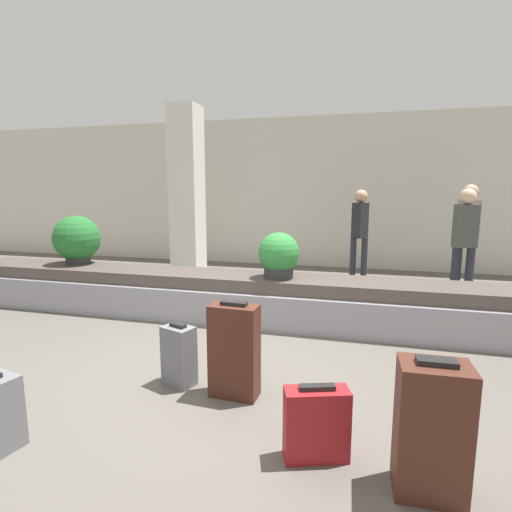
{
  "coord_description": "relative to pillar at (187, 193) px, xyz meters",
  "views": [
    {
      "loc": [
        1.28,
        -3.18,
        1.64
      ],
      "look_at": [
        0.0,
        1.61,
        0.83
      ],
      "focal_mm": 28.0,
      "sensor_mm": 36.0,
      "label": 1
    }
  ],
  "objects": [
    {
      "name": "suitcase_3",
      "position": [
        3.01,
        -4.75,
        -1.37
      ],
      "size": [
        0.43,
        0.28,
        0.48
      ],
      "rotation": [
        0.0,
        0.0,
        0.33
      ],
      "color": "maroon",
      "rests_on": "ground_plane"
    },
    {
      "name": "traveler_0",
      "position": [
        4.72,
        -0.48,
        -0.6
      ],
      "size": [
        0.34,
        0.24,
        1.68
      ],
      "rotation": [
        0.0,
        0.0,
        -3.01
      ],
      "color": "#282833",
      "rests_on": "ground_plane"
    },
    {
      "name": "traveler_1",
      "position": [
        3.18,
        0.47,
        -0.61
      ],
      "size": [
        0.31,
        0.37,
        1.67
      ],
      "rotation": [
        0.0,
        0.0,
        -2.03
      ],
      "color": "#282833",
      "rests_on": "ground_plane"
    },
    {
      "name": "suitcase_4",
      "position": [
        3.63,
        -4.88,
        -1.22
      ],
      "size": [
        0.38,
        0.27,
        0.78
      ],
      "rotation": [
        0.0,
        0.0,
        0.03
      ],
      "color": "#472319",
      "rests_on": "ground_plane"
    },
    {
      "name": "ground_plane",
      "position": [
        1.95,
        -3.85,
        -1.6
      ],
      "size": [
        18.0,
        18.0,
        0.0
      ],
      "primitive_type": "plane",
      "color": "#59544C"
    },
    {
      "name": "pillar",
      "position": [
        0.0,
        0.0,
        0.0
      ],
      "size": [
        0.53,
        0.53,
        3.2
      ],
      "color": "silver",
      "rests_on": "ground_plane"
    },
    {
      "name": "potted_plant_0",
      "position": [
        -0.81,
        -2.1,
        -0.66
      ],
      "size": [
        0.66,
        0.66,
        0.71
      ],
      "color": "#2D2D2D",
      "rests_on": "carousel"
    },
    {
      "name": "suitcase_2",
      "position": [
        2.28,
        -4.15,
        -1.22
      ],
      "size": [
        0.4,
        0.22,
        0.79
      ],
      "rotation": [
        0.0,
        0.0,
        -0.05
      ],
      "color": "#472319",
      "rests_on": "ground_plane"
    },
    {
      "name": "potted_plant_1",
      "position": [
        2.25,
        -2.3,
        -0.74
      ],
      "size": [
        0.5,
        0.5,
        0.56
      ],
      "color": "#2D2D2D",
      "rests_on": "carousel"
    },
    {
      "name": "traveler_2",
      "position": [
        4.94,
        0.37,
        -0.54
      ],
      "size": [
        0.35,
        0.25,
        1.75
      ],
      "rotation": [
        0.0,
        0.0,
        -2.97
      ],
      "color": "#282833",
      "rests_on": "ground_plane"
    },
    {
      "name": "carousel",
      "position": [
        1.95,
        -2.24,
        -1.32
      ],
      "size": [
        8.92,
        0.85,
        0.58
      ],
      "color": "gray",
      "rests_on": "ground_plane"
    },
    {
      "name": "suitcase_1",
      "position": [
        1.76,
        -4.09,
        -1.34
      ],
      "size": [
        0.31,
        0.26,
        0.54
      ],
      "rotation": [
        0.0,
        0.0,
        -0.34
      ],
      "color": "slate",
      "rests_on": "ground_plane"
    },
    {
      "name": "back_wall",
      "position": [
        1.95,
        1.7,
        0.0
      ],
      "size": [
        18.0,
        0.06,
        3.2
      ],
      "color": "beige",
      "rests_on": "ground_plane"
    }
  ]
}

